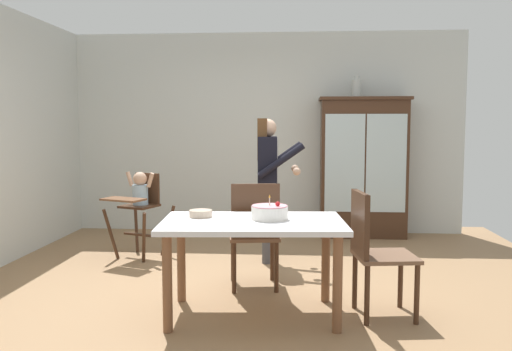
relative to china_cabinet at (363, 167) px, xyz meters
The scene contains 11 objects.
ground_plane 2.85m from the china_cabinet, 118.88° to the right, with size 6.24×6.24×0.00m, color #93704C.
wall_back 1.40m from the china_cabinet, 168.58° to the left, with size 5.32×0.06×2.70m, color silver.
china_cabinet is the anchor object (origin of this frame).
ceramic_vase 1.03m from the china_cabinet, behind, with size 0.13×0.13×0.27m.
high_chair_with_toddler 2.93m from the china_cabinet, 152.77° to the right, with size 0.74×0.81×0.95m.
adult_person 1.83m from the china_cabinet, 129.69° to the right, with size 0.51×0.50×1.53m.
dining_table 3.31m from the china_cabinet, 111.30° to the right, with size 1.43×0.94×0.74m.
birthday_cake 3.20m from the china_cabinet, 109.62° to the right, with size 0.28×0.28×0.19m.
serving_bowl 3.37m from the china_cabinet, 118.78° to the right, with size 0.18×0.18×0.06m, color #C6AD93.
dining_chair_far_side 2.75m from the china_cabinet, 116.93° to the right, with size 0.50×0.50×0.96m.
dining_chair_right_end 3.05m from the china_cabinet, 95.57° to the right, with size 0.49×0.49×0.96m.
Camera 1 is at (0.43, -4.70, 1.46)m, focal length 37.63 mm.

